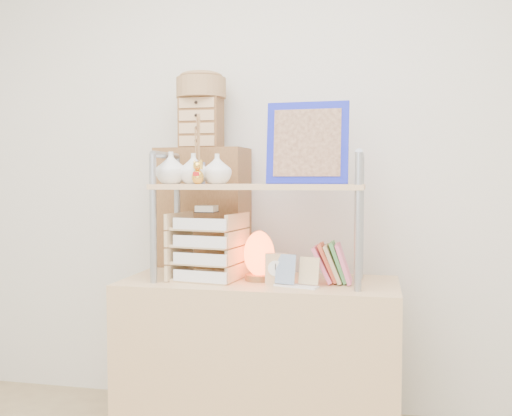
{
  "coord_description": "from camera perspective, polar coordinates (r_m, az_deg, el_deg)",
  "views": [
    {
      "loc": [
        0.5,
        -1.22,
        1.2
      ],
      "look_at": [
        -0.01,
        1.2,
        1.07
      ],
      "focal_mm": 40.0,
      "sensor_mm": 36.0,
      "label": 1
    }
  ],
  "objects": [
    {
      "name": "desk",
      "position": [
        2.61,
        0.31,
        -15.39
      ],
      "size": [
        1.2,
        0.5,
        0.75
      ],
      "primitive_type": "cube",
      "color": "tan",
      "rests_on": "ground"
    },
    {
      "name": "salt_lamp",
      "position": [
        2.5,
        0.32,
        -4.75
      ],
      "size": [
        0.14,
        0.13,
        0.22
      ],
      "color": "brown",
      "rests_on": "desk"
    },
    {
      "name": "cabinet",
      "position": [
        2.97,
        -5.29,
        -7.14
      ],
      "size": [
        0.46,
        0.27,
        1.35
      ],
      "primitive_type": "cube",
      "rotation": [
        0.0,
        0.0,
        -0.06
      ],
      "color": "brown",
      "rests_on": "ground"
    },
    {
      "name": "postcard_stand",
      "position": [
        2.37,
        4.07,
        -6.96
      ],
      "size": [
        0.19,
        0.1,
        0.13
      ],
      "color": "white",
      "rests_on": "desk"
    },
    {
      "name": "hutch",
      "position": [
        2.5,
        -0.95,
        2.56
      ],
      "size": [
        0.92,
        0.34,
        0.79
      ],
      "color": "#8D929A",
      "rests_on": "desk"
    },
    {
      "name": "drawer_chest",
      "position": [
        2.92,
        -5.5,
        8.44
      ],
      "size": [
        0.2,
        0.16,
        0.25
      ],
      "color": "brown",
      "rests_on": "cabinet"
    },
    {
      "name": "desk_clock",
      "position": [
        2.41,
        2.05,
        -6.11
      ],
      "size": [
        0.1,
        0.05,
        0.13
      ],
      "color": "tan",
      "rests_on": "desk"
    },
    {
      "name": "letter_tray",
      "position": [
        2.53,
        -4.91,
        -4.21
      ],
      "size": [
        0.3,
        0.29,
        0.33
      ],
      "color": "tan",
      "rests_on": "desk"
    },
    {
      "name": "woven_basket",
      "position": [
        2.94,
        -5.51,
        11.84
      ],
      "size": [
        0.25,
        0.25,
        0.1
      ],
      "primitive_type": "cylinder",
      "color": "olive",
      "rests_on": "drawer_chest"
    },
    {
      "name": "room_shell",
      "position": [
        1.76,
        -5.29,
        19.33
      ],
      "size": [
        3.42,
        3.41,
        2.61
      ],
      "color": "silver",
      "rests_on": "ground"
    }
  ]
}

